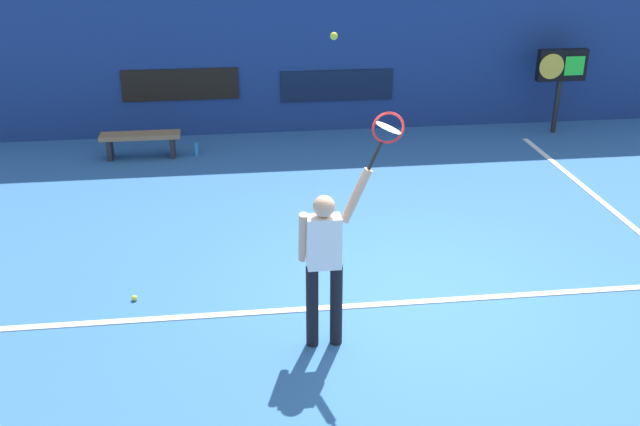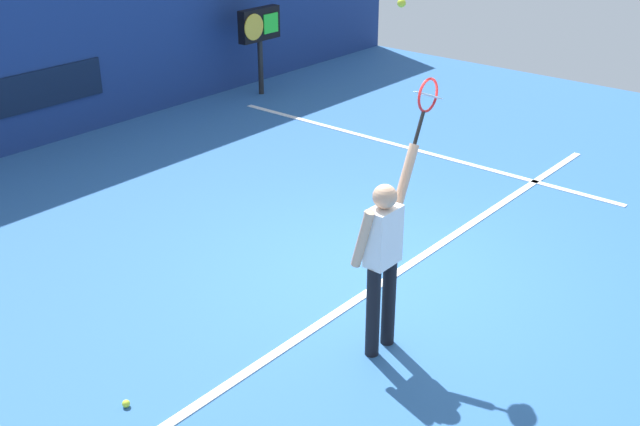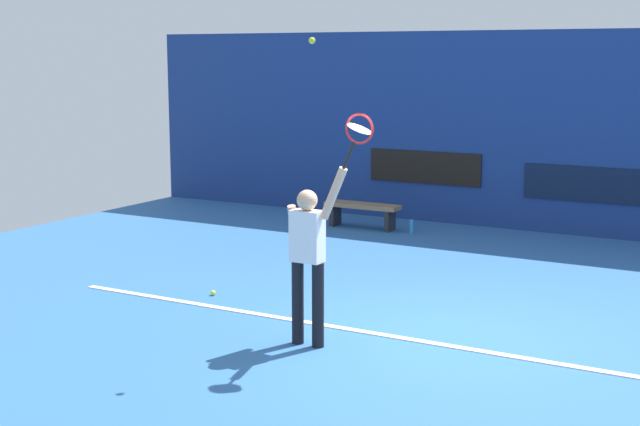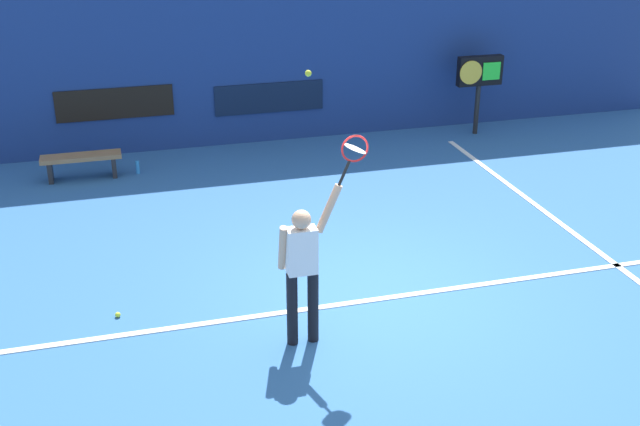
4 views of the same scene
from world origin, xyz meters
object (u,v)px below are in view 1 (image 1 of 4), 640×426
at_px(tennis_racket, 387,131).
at_px(tennis_ball, 334,36).
at_px(water_bottle, 196,149).
at_px(spare_ball, 134,298).
at_px(scoreboard_clock, 561,69).
at_px(tennis_player, 325,258).
at_px(court_bench, 141,139).

bearing_deg(tennis_racket, tennis_ball, -176.30).
bearing_deg(tennis_racket, water_bottle, 108.66).
xyz_separation_m(tennis_ball, water_bottle, (-1.59, 6.27, -3.10)).
height_order(tennis_racket, spare_ball, tennis_racket).
bearing_deg(scoreboard_clock, spare_ball, -143.36).
relative_size(tennis_player, spare_ball, 28.83).
xyz_separation_m(court_bench, spare_ball, (0.39, -5.09, -0.30)).
height_order(tennis_player, water_bottle, tennis_player).
bearing_deg(water_bottle, court_bench, 180.00).
relative_size(tennis_ball, spare_ball, 1.00).
xyz_separation_m(water_bottle, spare_ball, (-0.57, -5.09, -0.09)).
height_order(tennis_player, court_bench, tennis_player).
bearing_deg(water_bottle, tennis_player, -76.29).
bearing_deg(scoreboard_clock, tennis_ball, -128.38).
height_order(water_bottle, spare_ball, water_bottle).
bearing_deg(court_bench, spare_ball, -85.58).
xyz_separation_m(tennis_ball, spare_ball, (-2.16, 1.18, -3.19)).
xyz_separation_m(scoreboard_clock, spare_ball, (-7.55, -5.61, -1.23)).
bearing_deg(tennis_player, tennis_racket, -0.42).
distance_m(tennis_ball, spare_ball, 4.03).
height_order(tennis_player, tennis_racket, tennis_racket).
distance_m(water_bottle, spare_ball, 5.12).
bearing_deg(water_bottle, tennis_racket, -71.34).
distance_m(tennis_racket, spare_ball, 3.70).
bearing_deg(court_bench, tennis_ball, -67.81).
bearing_deg(tennis_ball, tennis_player, 152.61).
height_order(tennis_racket, court_bench, tennis_racket).
bearing_deg(spare_ball, tennis_ball, -28.64).
relative_size(tennis_player, scoreboard_clock, 1.20).
xyz_separation_m(tennis_player, tennis_racket, (0.59, -0.00, 1.31)).
relative_size(tennis_ball, scoreboard_clock, 0.04).
xyz_separation_m(tennis_racket, court_bench, (-3.07, 6.23, -1.98)).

